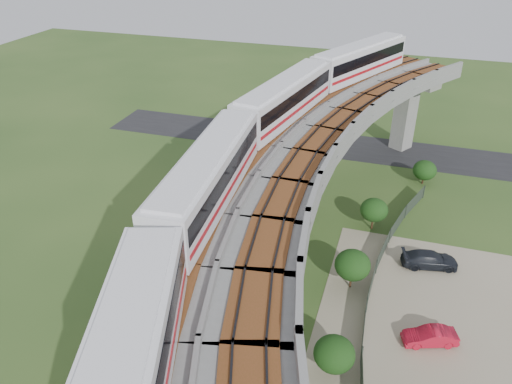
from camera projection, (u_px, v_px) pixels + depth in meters
The scene contains 12 objects.
ground at pixel (260, 290), 40.22m from camera, with size 160.00×160.00×0.00m, color #315020.
dirt_lot at pixel (442, 348), 34.91m from camera, with size 18.00×26.00×0.04m, color gray.
asphalt_road at pixel (327, 144), 65.05m from camera, with size 60.00×8.00×0.03m, color #232326.
viaduct at pixel (313, 201), 34.73m from camera, with size 19.58×73.98×11.40m.
metro_train at pixel (276, 139), 36.08m from camera, with size 11.79×61.28×3.64m.
fence at pixel (384, 309), 37.31m from camera, with size 3.87×38.73×1.50m.
tree_0 at pixel (425, 170), 54.92m from camera, with size 2.56×2.56×2.76m.
tree_1 at pixel (374, 210), 46.88m from camera, with size 2.60×2.60×3.22m.
tree_2 at pixel (353, 265), 39.46m from camera, with size 2.86×2.86×3.46m.
tree_3 at pixel (334, 354), 32.07m from camera, with size 2.71×2.71×3.03m.
car_red at pixel (430, 336), 35.00m from camera, with size 1.33×3.80×1.25m, color #B51026.
car_dark at pixel (430, 259), 42.55m from camera, with size 1.93×4.74×1.37m, color black.
Camera 1 is at (9.03, -29.63, 26.87)m, focal length 35.00 mm.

